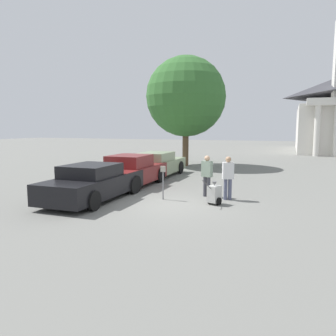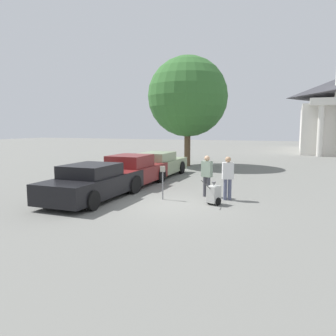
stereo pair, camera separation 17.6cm
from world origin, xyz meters
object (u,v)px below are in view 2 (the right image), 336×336
(parked_car_maroon, at_px, (132,172))
(equipment_cart, at_px, (214,194))
(parked_car_sage, at_px, (158,165))
(person_supervisor, at_px, (228,175))
(parked_car_black, at_px, (93,183))
(parking_meter, at_px, (163,176))
(person_worker, at_px, (207,173))

(parked_car_maroon, distance_m, equipment_cart, 5.10)
(parked_car_maroon, relative_size, parked_car_sage, 0.89)
(parked_car_maroon, relative_size, person_supervisor, 2.76)
(parked_car_sage, distance_m, equipment_cart, 7.13)
(parked_car_black, distance_m, parking_meter, 2.69)
(parked_car_black, relative_size, parked_car_sage, 0.94)
(parking_meter, height_order, person_supervisor, person_supervisor)
(parked_car_black, distance_m, parked_car_maroon, 3.17)
(parked_car_sage, xyz_separation_m, equipment_cart, (4.54, -5.49, -0.28))
(equipment_cart, bearing_deg, parked_car_sage, 150.73)
(parking_meter, xyz_separation_m, equipment_cart, (2.04, -0.11, -0.53))
(parked_car_sage, bearing_deg, parking_meter, -65.42)
(person_supervisor, height_order, equipment_cart, person_supervisor)
(parked_car_maroon, height_order, equipment_cart, parked_car_maroon)
(parking_meter, xyz_separation_m, person_worker, (1.45, 1.13, 0.03))
(parking_meter, xyz_separation_m, person_supervisor, (2.35, 0.83, 0.04))
(parked_car_maroon, height_order, person_worker, person_worker)
(parked_car_black, height_order, person_worker, person_worker)
(parked_car_maroon, height_order, parked_car_sage, parked_car_maroon)
(person_worker, height_order, equipment_cart, person_worker)
(parked_car_maroon, xyz_separation_m, person_supervisor, (4.86, -1.37, 0.26))
(parked_car_black, relative_size, person_supervisor, 2.91)
(parked_car_maroon, xyz_separation_m, equipment_cart, (4.54, -2.31, -0.31))
(parked_car_maroon, bearing_deg, person_supervisor, -16.08)
(equipment_cart, bearing_deg, parking_meter, -161.79)
(parked_car_black, xyz_separation_m, parked_car_sage, (0.00, 6.36, 0.01))
(parked_car_sage, height_order, parking_meter, parked_car_sage)
(parked_car_black, bearing_deg, parking_meter, 20.91)
(person_worker, bearing_deg, parked_car_maroon, 1.97)
(parked_car_maroon, relative_size, parking_meter, 3.56)
(parking_meter, bearing_deg, person_supervisor, 19.42)
(parked_car_black, bearing_deg, person_supervisor, 20.04)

